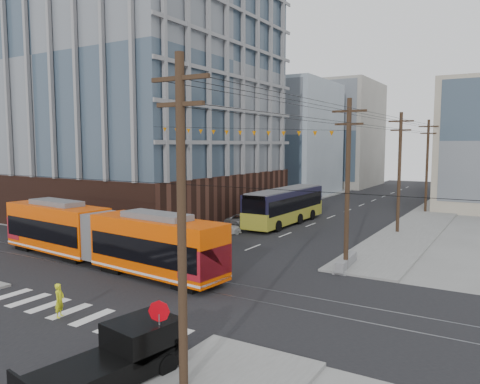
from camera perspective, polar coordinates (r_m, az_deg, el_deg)
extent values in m
plane|color=slate|center=(26.36, -13.75, -12.33)|extent=(160.00, 160.00, 0.00)
cube|color=#381E16|center=(57.22, -13.74, 11.87)|extent=(30.00, 25.00, 28.60)
cube|color=#8C99A5|center=(77.92, 4.30, 6.48)|extent=(18.00, 16.00, 18.00)
cube|color=gray|center=(95.22, 11.34, 6.87)|extent=(16.00, 18.00, 20.00)
cylinder|color=black|center=(15.16, -7.12, -4.28)|extent=(0.30, 0.30, 11.00)
cylinder|color=black|center=(74.39, 23.63, 3.34)|extent=(0.30, 0.30, 11.00)
imported|color=#A6AEB8|center=(41.14, -4.90, -4.53)|extent=(1.82, 4.58, 1.48)
imported|color=silver|center=(41.90, -2.48, -4.48)|extent=(2.95, 4.66, 1.26)
imported|color=gray|center=(46.58, 0.57, -3.43)|extent=(2.62, 4.73, 1.25)
imported|color=yellow|center=(24.19, -21.15, -12.21)|extent=(0.58, 0.70, 1.63)
cube|color=gray|center=(31.91, 12.81, -8.38)|extent=(1.17, 3.88, 0.77)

